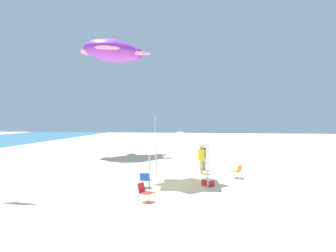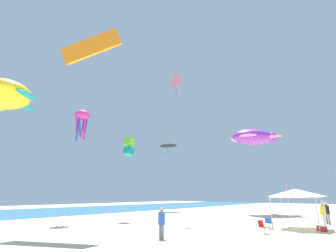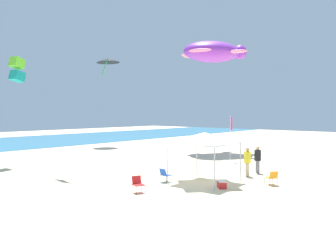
# 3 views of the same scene
# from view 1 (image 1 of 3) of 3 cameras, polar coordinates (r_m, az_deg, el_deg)

# --- Properties ---
(ground) EXTENTS (120.00, 120.00, 0.10)m
(ground) POSITION_cam_1_polar(r_m,az_deg,el_deg) (17.36, 0.41, -11.08)
(ground) COLOR beige
(canopy_tent) EXTENTS (3.32, 3.33, 2.94)m
(canopy_tent) POSITION_cam_1_polar(r_m,az_deg,el_deg) (18.16, 2.15, -2.12)
(canopy_tent) COLOR #B7B7BC
(canopy_tent) RESTS_ON ground
(folding_chair_right_of_tent) EXTENTS (0.79, 0.81, 0.82)m
(folding_chair_right_of_tent) POSITION_cam_1_polar(r_m,az_deg,el_deg) (20.14, 12.37, -7.84)
(folding_chair_right_of_tent) COLOR black
(folding_chair_right_of_tent) RESTS_ON ground
(folding_chair_near_cooler) EXTENTS (0.70, 0.76, 0.82)m
(folding_chair_near_cooler) POSITION_cam_1_polar(r_m,az_deg,el_deg) (14.39, -4.26, -11.58)
(folding_chair_near_cooler) COLOR black
(folding_chair_near_cooler) RESTS_ON ground
(folding_chair_facing_ocean) EXTENTS (0.67, 0.58, 0.82)m
(folding_chair_facing_ocean) POSITION_cam_1_polar(r_m,az_deg,el_deg) (17.10, -4.13, -9.48)
(folding_chair_facing_ocean) COLOR black
(folding_chair_facing_ocean) RESTS_ON ground
(cooler_box) EXTENTS (0.72, 0.73, 0.40)m
(cooler_box) POSITION_cam_1_polar(r_m,az_deg,el_deg) (17.66, 7.23, -10.04)
(cooler_box) COLOR red
(cooler_box) RESTS_ON ground
(banner_flag) EXTENTS (0.36, 0.06, 3.83)m
(banner_flag) POSITION_cam_1_polar(r_m,az_deg,el_deg) (26.51, -2.35, -1.59)
(banner_flag) COLOR silver
(banner_flag) RESTS_ON ground
(person_beachcomber) EXTENTS (0.49, 0.44, 1.87)m
(person_beachcomber) POSITION_cam_1_polar(r_m,az_deg,el_deg) (21.39, 6.02, -5.58)
(person_beachcomber) COLOR #C6B28C
(person_beachcomber) RESTS_ON ground
(person_far_stroller) EXTENTS (0.44, 0.44, 1.85)m
(person_far_stroller) POSITION_cam_1_polar(r_m,az_deg,el_deg) (22.80, 6.22, -5.16)
(person_far_stroller) COLOR slate
(person_far_stroller) RESTS_ON ground
(kite_turtle_purple) EXTENTS (7.74, 7.70, 2.55)m
(kite_turtle_purple) POSITION_cam_1_polar(r_m,az_deg,el_deg) (33.67, -9.82, 13.15)
(kite_turtle_purple) COLOR purple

